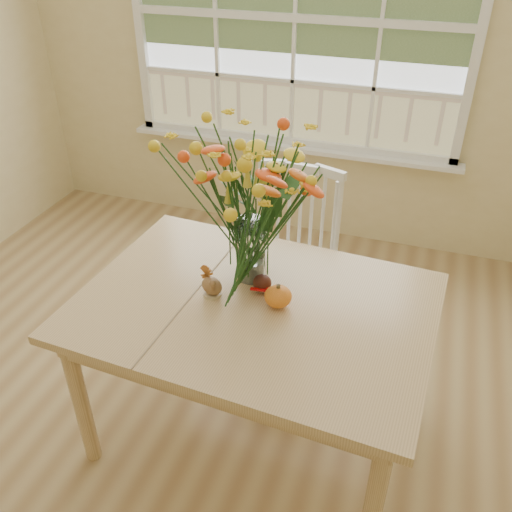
% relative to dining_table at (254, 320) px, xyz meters
% --- Properties ---
extents(floor, '(4.00, 4.50, 0.01)m').
position_rel_dining_table_xyz_m(floor, '(-0.39, -0.27, -0.69)').
color(floor, '#9C784B').
rests_on(floor, ground).
extents(wall_back, '(4.00, 0.02, 2.70)m').
position_rel_dining_table_xyz_m(wall_back, '(-0.39, 1.98, 0.66)').
color(wall_back, beige).
rests_on(wall_back, floor).
extents(window, '(2.42, 0.12, 1.74)m').
position_rel_dining_table_xyz_m(window, '(-0.39, 1.94, 0.84)').
color(window, silver).
rests_on(window, wall_back).
extents(dining_table, '(1.51, 1.12, 0.78)m').
position_rel_dining_table_xyz_m(dining_table, '(0.00, 0.00, 0.00)').
color(dining_table, tan).
rests_on(dining_table, floor).
extents(windsor_chair, '(0.49, 0.47, 1.01)m').
position_rel_dining_table_xyz_m(windsor_chair, '(-0.04, 0.77, -0.12)').
color(windsor_chair, white).
rests_on(windsor_chair, floor).
extents(flower_vase, '(0.59, 0.59, 0.70)m').
position_rel_dining_table_xyz_m(flower_vase, '(-0.08, 0.17, 0.51)').
color(flower_vase, white).
rests_on(flower_vase, dining_table).
extents(pumpkin, '(0.11, 0.11, 0.09)m').
position_rel_dining_table_xyz_m(pumpkin, '(0.10, 0.01, 0.14)').
color(pumpkin, orange).
rests_on(pumpkin, dining_table).
extents(turkey_figurine, '(0.12, 0.10, 0.12)m').
position_rel_dining_table_xyz_m(turkey_figurine, '(-0.19, -0.01, 0.14)').
color(turkey_figurine, '#CCB78C').
rests_on(turkey_figurine, dining_table).
extents(dark_gourd, '(0.13, 0.11, 0.07)m').
position_rel_dining_table_xyz_m(dark_gourd, '(0.00, 0.09, 0.13)').
color(dark_gourd, '#38160F').
rests_on(dark_gourd, dining_table).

